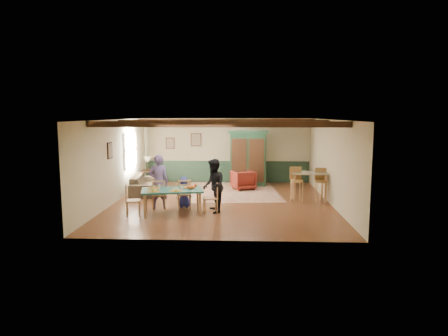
{
  "coord_description": "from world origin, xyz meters",
  "views": [
    {
      "loc": [
        0.65,
        -12.82,
        2.87
      ],
      "look_at": [
        0.07,
        -0.08,
        1.15
      ],
      "focal_mm": 32.0,
      "sensor_mm": 36.0,
      "label": 1
    }
  ],
  "objects_px": {
    "person_child": "(184,192)",
    "dining_table": "(172,202)",
    "dining_chair_end_left": "(133,200)",
    "person_man": "(159,182)",
    "cat": "(191,187)",
    "bar_stool_right": "(321,185)",
    "dining_chair_end_right": "(210,197)",
    "dining_chair_far_right": "(184,193)",
    "armoire": "(248,158)",
    "counter_table": "(309,186)",
    "end_table": "(148,178)",
    "armchair": "(243,180)",
    "table_lamp": "(148,164)",
    "person_woman": "(214,186)",
    "dining_chair_far_left": "(159,194)",
    "sofa": "(145,184)",
    "bar_stool_left": "(297,185)"
  },
  "relations": [
    {
      "from": "cat",
      "to": "bar_stool_right",
      "type": "relative_size",
      "value": 0.31
    },
    {
      "from": "person_child",
      "to": "end_table",
      "type": "bearing_deg",
      "value": -74.2
    },
    {
      "from": "person_man",
      "to": "armoire",
      "type": "relative_size",
      "value": 0.75
    },
    {
      "from": "dining_chair_far_right",
      "to": "table_lamp",
      "type": "bearing_deg",
      "value": -74.47
    },
    {
      "from": "person_woman",
      "to": "table_lamp",
      "type": "bearing_deg",
      "value": -158.08
    },
    {
      "from": "person_woman",
      "to": "bar_stool_left",
      "type": "height_order",
      "value": "person_woman"
    },
    {
      "from": "dining_chair_end_right",
      "to": "end_table",
      "type": "relative_size",
      "value": 1.52
    },
    {
      "from": "dining_chair_end_left",
      "to": "person_man",
      "type": "height_order",
      "value": "person_man"
    },
    {
      "from": "dining_chair_far_right",
      "to": "armoire",
      "type": "relative_size",
      "value": 0.41
    },
    {
      "from": "table_lamp",
      "to": "counter_table",
      "type": "xyz_separation_m",
      "value": [
        6.07,
        -2.76,
        -0.39
      ]
    },
    {
      "from": "armchair",
      "to": "table_lamp",
      "type": "relative_size",
      "value": 1.47
    },
    {
      "from": "person_woman",
      "to": "bar_stool_right",
      "type": "relative_size",
      "value": 1.43
    },
    {
      "from": "dining_chair_far_right",
      "to": "armchair",
      "type": "relative_size",
      "value": 1.13
    },
    {
      "from": "dining_table",
      "to": "person_child",
      "type": "xyz_separation_m",
      "value": [
        0.22,
        0.83,
        0.12
      ]
    },
    {
      "from": "dining_chair_end_left",
      "to": "dining_chair_end_right",
      "type": "xyz_separation_m",
      "value": [
        2.17,
        0.46,
        0.0
      ]
    },
    {
      "from": "person_man",
      "to": "counter_table",
      "type": "bearing_deg",
      "value": -176.4
    },
    {
      "from": "person_child",
      "to": "table_lamp",
      "type": "height_order",
      "value": "table_lamp"
    },
    {
      "from": "dining_chair_end_left",
      "to": "dining_table",
      "type": "bearing_deg",
      "value": -90.0
    },
    {
      "from": "armoire",
      "to": "end_table",
      "type": "xyz_separation_m",
      "value": [
        -4.1,
        -0.05,
        -0.81
      ]
    },
    {
      "from": "dining_chair_end_left",
      "to": "armoire",
      "type": "bearing_deg",
      "value": -45.45
    },
    {
      "from": "armoire",
      "to": "counter_table",
      "type": "height_order",
      "value": "armoire"
    },
    {
      "from": "dining_chair_end_right",
      "to": "end_table",
      "type": "xyz_separation_m",
      "value": [
        -2.92,
        4.52,
        -0.16
      ]
    },
    {
      "from": "end_table",
      "to": "bar_stool_right",
      "type": "bearing_deg",
      "value": -24.42
    },
    {
      "from": "person_woman",
      "to": "bar_stool_right",
      "type": "distance_m",
      "value": 3.78
    },
    {
      "from": "dining_chair_far_left",
      "to": "person_child",
      "type": "relative_size",
      "value": 0.95
    },
    {
      "from": "armoire",
      "to": "dining_chair_end_left",
      "type": "bearing_deg",
      "value": -118.55
    },
    {
      "from": "dining_chair_end_left",
      "to": "person_man",
      "type": "relative_size",
      "value": 0.55
    },
    {
      "from": "dining_chair_far_left",
      "to": "bar_stool_right",
      "type": "xyz_separation_m",
      "value": [
        5.13,
        1.23,
        0.1
      ]
    },
    {
      "from": "person_woman",
      "to": "person_child",
      "type": "distance_m",
      "value": 1.17
    },
    {
      "from": "person_child",
      "to": "dining_table",
      "type": "bearing_deg",
      "value": 63.43
    },
    {
      "from": "person_man",
      "to": "bar_stool_right",
      "type": "height_order",
      "value": "person_man"
    },
    {
      "from": "dining_chair_far_left",
      "to": "end_table",
      "type": "bearing_deg",
      "value": -84.27
    },
    {
      "from": "dining_chair_far_right",
      "to": "sofa",
      "type": "relative_size",
      "value": 0.4
    },
    {
      "from": "person_child",
      "to": "bar_stool_right",
      "type": "bearing_deg",
      "value": -179.17
    },
    {
      "from": "dining_chair_end_right",
      "to": "armoire",
      "type": "relative_size",
      "value": 0.41
    },
    {
      "from": "cat",
      "to": "counter_table",
      "type": "xyz_separation_m",
      "value": [
        3.69,
        1.98,
        -0.33
      ]
    },
    {
      "from": "armoire",
      "to": "table_lamp",
      "type": "bearing_deg",
      "value": -174.23
    },
    {
      "from": "dining_chair_end_right",
      "to": "bar_stool_right",
      "type": "distance_m",
      "value": 3.87
    },
    {
      "from": "dining_chair_end_right",
      "to": "person_man",
      "type": "relative_size",
      "value": 0.55
    },
    {
      "from": "dining_chair_far_right",
      "to": "bar_stool_left",
      "type": "bearing_deg",
      "value": -177.0
    },
    {
      "from": "sofa",
      "to": "bar_stool_right",
      "type": "height_order",
      "value": "bar_stool_right"
    },
    {
      "from": "cat",
      "to": "bar_stool_right",
      "type": "distance_m",
      "value": 4.46
    },
    {
      "from": "counter_table",
      "to": "bar_stool_right",
      "type": "distance_m",
      "value": 0.42
    },
    {
      "from": "bar_stool_right",
      "to": "person_child",
      "type": "bearing_deg",
      "value": -166.87
    },
    {
      "from": "cat",
      "to": "bar_stool_left",
      "type": "bearing_deg",
      "value": 15.54
    },
    {
      "from": "armoire",
      "to": "end_table",
      "type": "height_order",
      "value": "armoire"
    },
    {
      "from": "bar_stool_left",
      "to": "bar_stool_right",
      "type": "height_order",
      "value": "bar_stool_left"
    },
    {
      "from": "dining_chair_far_left",
      "to": "person_man",
      "type": "height_order",
      "value": "person_man"
    },
    {
      "from": "dining_chair_end_right",
      "to": "person_man",
      "type": "height_order",
      "value": "person_man"
    },
    {
      "from": "bar_stool_right",
      "to": "dining_chair_far_right",
      "type": "bearing_deg",
      "value": -165.89
    }
  ]
}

